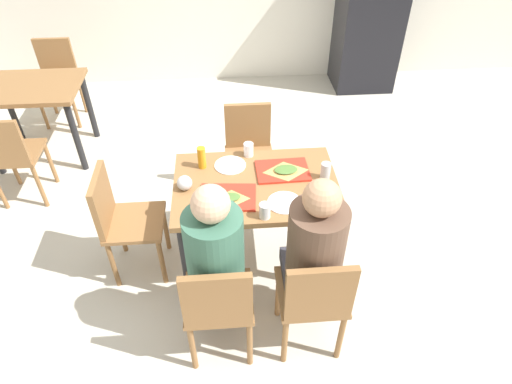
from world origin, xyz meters
The scene contains 23 objects.
ground_plane centered at (0.00, 0.00, -0.01)m, with size 10.00×10.00×0.02m, color beige.
main_table centered at (0.00, 0.00, 0.64)m, with size 1.10×0.77×0.75m.
chair_near_left centered at (-0.28, -0.77, 0.51)m, with size 0.40×0.40×0.87m.
chair_near_right centered at (0.28, -0.77, 0.51)m, with size 0.40×0.40×0.87m.
chair_far_side centered at (0.00, 0.77, 0.51)m, with size 0.40×0.40×0.87m.
chair_left_end centered at (-0.93, 0.00, 0.51)m, with size 0.40×0.40×0.87m.
person_in_red centered at (-0.28, -0.63, 0.76)m, with size 0.32×0.42×1.28m.
person_in_brown_jacket centered at (0.28, -0.63, 0.76)m, with size 0.32×0.42×1.28m.
tray_red_near centered at (-0.19, -0.13, 0.76)m, with size 0.36×0.26×0.02m, color red.
tray_red_far centered at (0.19, 0.12, 0.76)m, with size 0.36×0.26×0.02m, color red.
paper_plate_center centered at (-0.17, 0.21, 0.76)m, with size 0.22×0.22×0.01m, color white.
paper_plate_near_edge centered at (0.17, -0.21, 0.76)m, with size 0.22×0.22×0.01m, color white.
pizza_slice_a centered at (-0.17, -0.16, 0.78)m, with size 0.18×0.13×0.02m.
pizza_slice_b centered at (0.21, 0.10, 0.78)m, with size 0.23×0.16×0.02m.
plastic_cup_a centered at (-0.03, 0.33, 0.80)m, with size 0.07×0.07×0.10m, color white.
plastic_cup_b centered at (0.03, -0.33, 0.80)m, with size 0.07×0.07×0.10m, color white.
soda_can centered at (0.47, 0.02, 0.81)m, with size 0.07×0.07×0.12m, color #B7BCC6.
condiment_bottle centered at (-0.36, 0.21, 0.83)m, with size 0.06×0.06×0.16m, color orange.
foil_bundle centered at (-0.47, -0.02, 0.80)m, with size 0.10×0.10×0.10m, color silver.
drink_fridge centered at (1.55, 2.85, 0.95)m, with size 0.70×0.60×1.90m, color black.
background_table centered at (-1.96, 1.58, 0.62)m, with size 0.90×0.70×0.75m.
background_chair_near centered at (-1.96, 0.84, 0.51)m, with size 0.40×0.40×0.87m.
background_chair_far centered at (-1.96, 2.31, 0.51)m, with size 0.40×0.40×0.87m.
Camera 1 is at (-0.18, -2.29, 2.62)m, focal length 31.09 mm.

